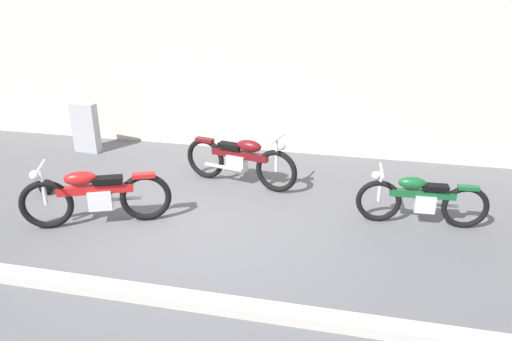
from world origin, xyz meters
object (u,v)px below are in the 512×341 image
object	(u,v)px
helmet	(47,187)
motorcycle_maroon	(240,160)
motorcycle_green	(421,199)
motorcycle_red	(95,195)
stone_marker	(85,128)

from	to	relation	value
helmet	motorcycle_maroon	distance (m)	3.36
helmet	motorcycle_maroon	world-z (taller)	motorcycle_maroon
motorcycle_maroon	motorcycle_green	distance (m)	3.08
motorcycle_maroon	motorcycle_green	xyz separation A→B (m)	(2.97, -0.84, -0.06)
helmet	motorcycle_green	distance (m)	6.13
motorcycle_red	stone_marker	bearing A→B (deg)	-79.71
helmet	motorcycle_red	bearing A→B (deg)	-29.06
stone_marker	motorcycle_maroon	world-z (taller)	stone_marker
helmet	motorcycle_maroon	xyz separation A→B (m)	(3.15, 1.09, 0.34)
helmet	motorcycle_green	size ratio (longest dim) A/B	0.14
motorcycle_green	helmet	bearing A→B (deg)	-0.53
helmet	motorcycle_red	world-z (taller)	motorcycle_red
stone_marker	helmet	distance (m)	2.15
stone_marker	motorcycle_red	distance (m)	3.40
stone_marker	motorcycle_maroon	bearing A→B (deg)	-15.22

